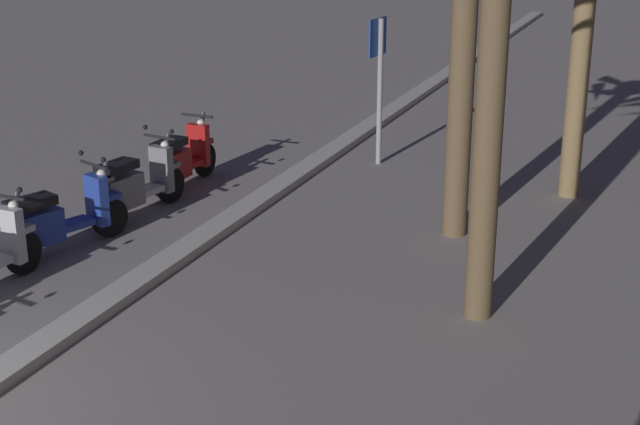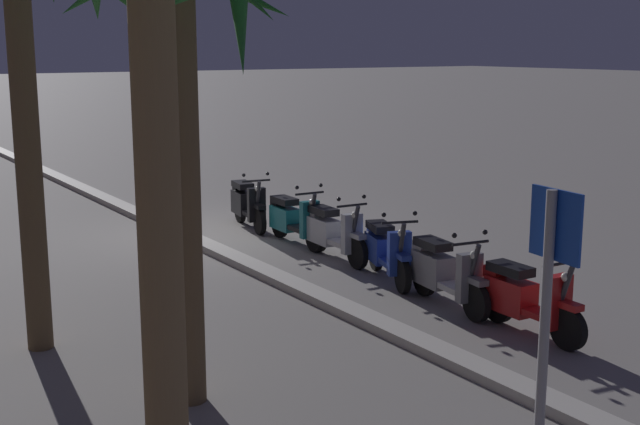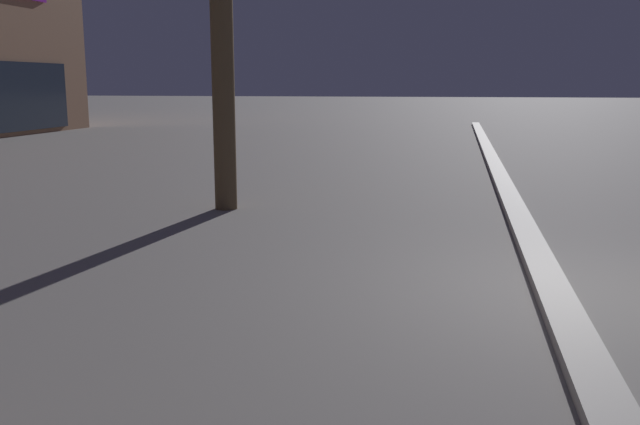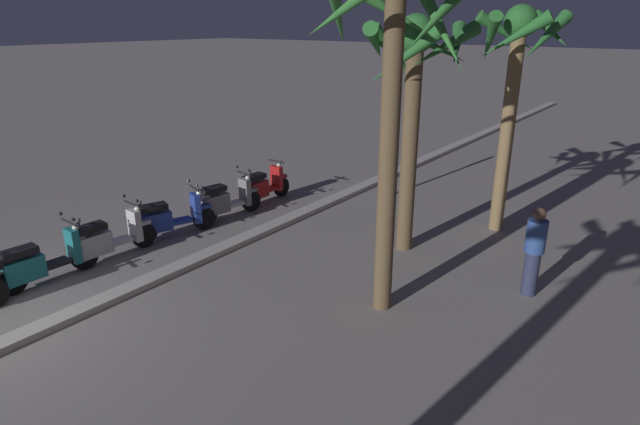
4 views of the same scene
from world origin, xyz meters
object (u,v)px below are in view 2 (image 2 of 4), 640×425
at_px(crossing_sign, 548,294).
at_px(scooter_silver_far_back, 332,232).
at_px(scooter_red_mid_front, 525,298).
at_px(scooter_blue_last_in_row, 386,250).
at_px(scooter_teal_mid_rear, 293,219).
at_px(palm_tree_mid_walkway, 148,28).
at_px(scooter_grey_second_in_line, 443,272).
at_px(palm_tree_by_mall_entrance, 177,46).
at_px(scooter_black_lead_nearest, 247,204).

bearing_deg(crossing_sign, scooter_silver_far_back, -19.34).
relative_size(scooter_red_mid_front, scooter_blue_last_in_row, 0.97).
distance_m(scooter_teal_mid_rear, palm_tree_mid_walkway, 10.06).
relative_size(scooter_grey_second_in_line, scooter_teal_mid_rear, 0.98).
bearing_deg(palm_tree_by_mall_entrance, scooter_red_mid_front, -94.76).
height_order(scooter_grey_second_in_line, scooter_teal_mid_rear, same).
bearing_deg(scooter_grey_second_in_line, scooter_red_mid_front, -176.39).
bearing_deg(scooter_grey_second_in_line, crossing_sign, 149.73).
bearing_deg(palm_tree_by_mall_entrance, palm_tree_mid_walkway, 152.50).
bearing_deg(scooter_silver_far_back, crossing_sign, 160.66).
distance_m(scooter_grey_second_in_line, scooter_silver_far_back, 3.03).
xyz_separation_m(scooter_red_mid_front, palm_tree_mid_walkway, (-1.88, 5.58, 3.22)).
relative_size(scooter_blue_last_in_row, crossing_sign, 0.74).
distance_m(scooter_red_mid_front, scooter_black_lead_nearest, 7.47).
bearing_deg(palm_tree_by_mall_entrance, crossing_sign, -143.60).
bearing_deg(palm_tree_mid_walkway, scooter_silver_far_back, -41.76).
bearing_deg(crossing_sign, scooter_blue_last_in_row, -24.11).
relative_size(scooter_black_lead_nearest, palm_tree_mid_walkway, 0.36).
bearing_deg(palm_tree_mid_walkway, scooter_black_lead_nearest, -31.02).
distance_m(scooter_silver_far_back, crossing_sign, 7.38).
relative_size(scooter_red_mid_front, scooter_teal_mid_rear, 0.93).
bearing_deg(scooter_silver_far_back, scooter_teal_mid_rear, -0.45).
distance_m(scooter_silver_far_back, palm_tree_mid_walkway, 9.08).
bearing_deg(scooter_red_mid_front, scooter_black_lead_nearest, -0.29).
bearing_deg(scooter_grey_second_in_line, palm_tree_by_mall_entrance, 103.81).
height_order(scooter_blue_last_in_row, scooter_black_lead_nearest, same).
bearing_deg(scooter_black_lead_nearest, scooter_grey_second_in_line, 178.78).
bearing_deg(scooter_silver_far_back, scooter_red_mid_front, 179.07).
relative_size(palm_tree_by_mall_entrance, palm_tree_mid_walkway, 0.96).
bearing_deg(scooter_blue_last_in_row, palm_tree_by_mall_entrance, 120.02).
distance_m(scooter_blue_last_in_row, scooter_black_lead_nearest, 4.51).
relative_size(scooter_black_lead_nearest, palm_tree_by_mall_entrance, 0.38).
xyz_separation_m(scooter_grey_second_in_line, scooter_blue_last_in_row, (1.53, -0.16, -0.02)).
bearing_deg(scooter_silver_far_back, palm_tree_mid_walkway, 138.24).
xyz_separation_m(scooter_teal_mid_rear, palm_tree_by_mall_entrance, (-5.42, 4.50, 3.11)).
bearing_deg(palm_tree_mid_walkway, crossing_sign, -99.78).
relative_size(scooter_teal_mid_rear, crossing_sign, 0.77).
relative_size(scooter_grey_second_in_line, scooter_silver_far_back, 0.98).
xyz_separation_m(palm_tree_by_mall_entrance, palm_tree_mid_walkway, (-2.25, 1.17, 0.11)).
xyz_separation_m(scooter_blue_last_in_row, scooter_black_lead_nearest, (4.51, 0.03, 0.02)).
bearing_deg(palm_tree_mid_walkway, scooter_grey_second_in_line, -58.93).
bearing_deg(crossing_sign, palm_tree_mid_walkway, 80.22).
height_order(scooter_red_mid_front, scooter_blue_last_in_row, scooter_blue_last_in_row).
height_order(scooter_grey_second_in_line, palm_tree_mid_walkway, palm_tree_mid_walkway).
relative_size(scooter_blue_last_in_row, scooter_black_lead_nearest, 1.01).
height_order(scooter_red_mid_front, scooter_teal_mid_rear, scooter_teal_mid_rear).
relative_size(scooter_silver_far_back, scooter_black_lead_nearest, 1.05).
distance_m(scooter_red_mid_front, crossing_sign, 3.54).
bearing_deg(crossing_sign, scooter_black_lead_nearest, -13.54).
distance_m(scooter_grey_second_in_line, scooter_blue_last_in_row, 1.53).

